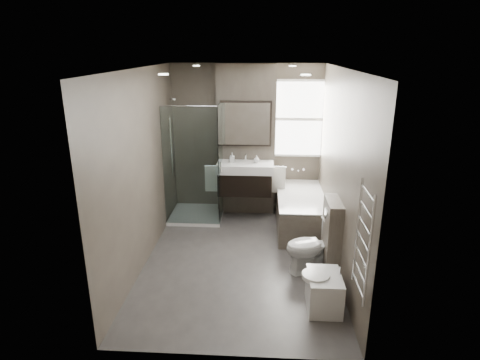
# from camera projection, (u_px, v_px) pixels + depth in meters

# --- Properties ---
(room) EXTENTS (2.70, 3.90, 2.70)m
(room) POSITION_uv_depth(u_px,v_px,m) (240.00, 171.00, 5.27)
(room) COLOR #44413F
(room) RESTS_ON ground
(vanity_pier) EXTENTS (1.00, 0.25, 2.60)m
(vanity_pier) POSITION_uv_depth(u_px,v_px,m) (246.00, 141.00, 6.96)
(vanity_pier) COLOR #51493F
(vanity_pier) RESTS_ON ground
(vanity) EXTENTS (0.95, 0.47, 0.66)m
(vanity) POSITION_uv_depth(u_px,v_px,m) (245.00, 178.00, 6.80)
(vanity) COLOR black
(vanity) RESTS_ON vanity_pier
(mirror_cabinet) EXTENTS (0.86, 0.08, 0.76)m
(mirror_cabinet) POSITION_uv_depth(u_px,v_px,m) (246.00, 124.00, 6.70)
(mirror_cabinet) COLOR black
(mirror_cabinet) RESTS_ON vanity_pier
(towel_left) EXTENTS (0.24, 0.06, 0.44)m
(towel_left) POSITION_uv_depth(u_px,v_px,m) (212.00, 179.00, 6.82)
(towel_left) COLOR silver
(towel_left) RESTS_ON vanity_pier
(towel_right) EXTENTS (0.24, 0.06, 0.44)m
(towel_right) POSITION_uv_depth(u_px,v_px,m) (278.00, 180.00, 6.76)
(towel_right) COLOR silver
(towel_right) RESTS_ON vanity_pier
(shower_enclosure) EXTENTS (0.90, 0.90, 2.00)m
(shower_enclosure) POSITION_uv_depth(u_px,v_px,m) (201.00, 192.00, 6.85)
(shower_enclosure) COLOR white
(shower_enclosure) RESTS_ON ground
(bathtub) EXTENTS (0.75, 1.60, 0.57)m
(bathtub) POSITION_uv_depth(u_px,v_px,m) (300.00, 209.00, 6.57)
(bathtub) COLOR #51493F
(bathtub) RESTS_ON ground
(window) EXTENTS (0.98, 0.06, 1.33)m
(window) POSITION_uv_depth(u_px,v_px,m) (299.00, 119.00, 6.88)
(window) COLOR white
(window) RESTS_ON room
(toilet) EXTENTS (0.78, 0.58, 0.71)m
(toilet) POSITION_uv_depth(u_px,v_px,m) (312.00, 246.00, 5.26)
(toilet) COLOR white
(toilet) RESTS_ON ground
(cistern_box) EXTENTS (0.19, 0.55, 1.00)m
(cistern_box) POSITION_uv_depth(u_px,v_px,m) (331.00, 236.00, 5.22)
(cistern_box) COLOR #51493F
(cistern_box) RESTS_ON ground
(bidet) EXTENTS (0.44, 0.52, 0.53)m
(bidet) POSITION_uv_depth(u_px,v_px,m) (323.00, 291.00, 4.55)
(bidet) COLOR white
(bidet) RESTS_ON ground
(towel_radiator) EXTENTS (0.03, 0.49, 1.10)m
(towel_radiator) POSITION_uv_depth(u_px,v_px,m) (363.00, 241.00, 3.74)
(towel_radiator) COLOR silver
(towel_radiator) RESTS_ON room
(soap_bottle_a) EXTENTS (0.08, 0.08, 0.17)m
(soap_bottle_a) POSITION_uv_depth(u_px,v_px,m) (232.00, 158.00, 6.72)
(soap_bottle_a) COLOR white
(soap_bottle_a) RESTS_ON vanity
(soap_bottle_b) EXTENTS (0.10, 0.10, 0.13)m
(soap_bottle_b) POSITION_uv_depth(u_px,v_px,m) (257.00, 159.00, 6.72)
(soap_bottle_b) COLOR white
(soap_bottle_b) RESTS_ON vanity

